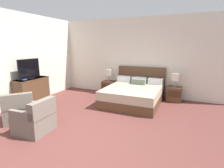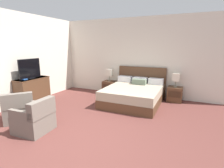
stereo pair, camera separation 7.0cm
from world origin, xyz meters
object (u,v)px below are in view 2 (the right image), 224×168
at_px(nightstand_right, 175,94).
at_px(armchair_by_window, 19,109).
at_px(bed, 134,94).
at_px(tv, 30,69).
at_px(table_lamp_right, 176,77).
at_px(nightstand_left, 110,87).
at_px(dresser, 33,91).
at_px(table_lamp_left, 109,73).
at_px(armchair_companion, 35,119).
at_px(book_red_cover, 24,79).

xyz_separation_m(nightstand_right, armchair_by_window, (-3.45, -3.23, 0.03)).
xyz_separation_m(bed, tv, (-2.94, -1.47, 0.85)).
bearing_deg(tv, table_lamp_right, 27.67).
bearing_deg(table_lamp_right, nightstand_left, -179.97).
height_order(nightstand_right, dresser, dresser).
relative_size(bed, nightstand_right, 4.02).
bearing_deg(table_lamp_left, nightstand_left, -90.00).
xyz_separation_m(table_lamp_right, armchair_by_window, (-3.45, -3.23, -0.55)).
bearing_deg(armchair_companion, armchair_by_window, 162.15).
xyz_separation_m(bed, armchair_companion, (-1.39, -2.79, -0.02)).
bearing_deg(book_red_cover, nightstand_right, 30.23).
relative_size(table_lamp_right, armchair_by_window, 0.49).
bearing_deg(nightstand_right, nightstand_left, 180.00).
bearing_deg(book_red_cover, tv, 87.68).
relative_size(nightstand_right, table_lamp_right, 1.06).
bearing_deg(tv, armchair_by_window, -55.97).
distance_m(nightstand_left, armchair_companion, 3.51).
xyz_separation_m(table_lamp_right, dresser, (-4.17, -2.15, -0.40)).
bearing_deg(table_lamp_left, nightstand_right, -0.03).
relative_size(nightstand_right, tv, 0.64).
height_order(nightstand_left, dresser, dresser).
height_order(book_red_cover, armchair_by_window, book_red_cover).
xyz_separation_m(tv, armchair_by_window, (0.71, -1.05, -0.86)).
height_order(table_lamp_right, book_red_cover, table_lamp_right).
bearing_deg(armchair_companion, table_lamp_left, 87.28).
bearing_deg(tv, armchair_companion, -40.37).
distance_m(nightstand_right, armchair_by_window, 4.73).
bearing_deg(armchair_companion, nightstand_left, 87.28).
relative_size(bed, nightstand_left, 4.02).
xyz_separation_m(table_lamp_left, armchair_by_window, (-1.01, -3.23, -0.55)).
height_order(tv, armchair_by_window, tv).
xyz_separation_m(nightstand_left, armchair_companion, (-0.17, -3.50, 0.03)).
bearing_deg(table_lamp_right, armchair_companion, -126.62).
bearing_deg(book_red_cover, table_lamp_right, 30.24).
bearing_deg(table_lamp_left, bed, -30.33).
relative_size(dresser, armchair_companion, 1.43).
bearing_deg(book_red_cover, armchair_by_window, -48.06).
distance_m(bed, tv, 3.40).
height_order(bed, nightstand_right, bed).
height_order(table_lamp_right, armchair_companion, table_lamp_right).
height_order(table_lamp_left, armchair_by_window, table_lamp_left).
bearing_deg(bed, armchair_by_window, -131.56).
relative_size(nightstand_left, armchair_by_window, 0.52).
relative_size(tv, book_red_cover, 3.89).
distance_m(table_lamp_left, book_red_cover, 2.99).
relative_size(nightstand_left, nightstand_right, 1.00).
bearing_deg(armchair_by_window, bed, 48.44).
bearing_deg(nightstand_left, book_red_cover, -125.49).
bearing_deg(dresser, bed, 25.92).
height_order(nightstand_left, armchair_by_window, armchair_by_window).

